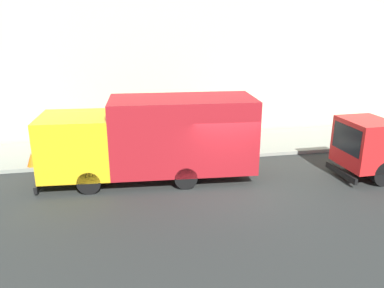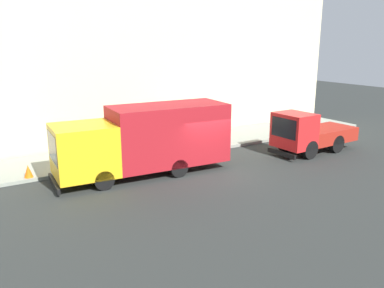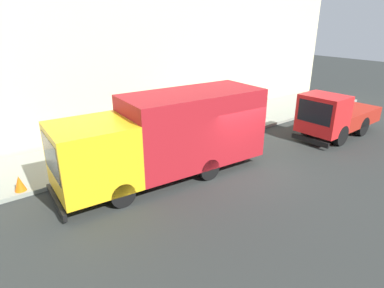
% 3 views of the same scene
% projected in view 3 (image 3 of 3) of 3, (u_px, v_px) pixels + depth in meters
% --- Properties ---
extents(ground, '(80.00, 80.00, 0.00)m').
position_uv_depth(ground, '(240.00, 170.00, 13.39)').
color(ground, '#282C2A').
extents(sidewalk, '(3.77, 30.00, 0.16)m').
position_uv_depth(sidewalk, '(173.00, 136.00, 16.98)').
color(sidewalk, gray).
rests_on(sidewalk, ground).
extents(building_facade, '(0.50, 30.00, 9.42)m').
position_uv_depth(building_facade, '(145.00, 40.00, 17.07)').
color(building_facade, beige).
rests_on(building_facade, ground).
extents(large_utility_truck, '(2.96, 8.26, 3.20)m').
position_uv_depth(large_utility_truck, '(168.00, 135.00, 12.34)').
color(large_utility_truck, yellow).
rests_on(large_utility_truck, ground).
extents(small_flatbed_truck, '(2.21, 5.28, 2.36)m').
position_uv_depth(small_flatbed_truck, '(335.00, 116.00, 16.76)').
color(small_flatbed_truck, red).
rests_on(small_flatbed_truck, ground).
extents(pedestrian_walking, '(0.51, 0.51, 1.69)m').
position_uv_depth(pedestrian_walking, '(128.00, 128.00, 15.08)').
color(pedestrian_walking, black).
rests_on(pedestrian_walking, sidewalk).
extents(pedestrian_standing, '(0.44, 0.44, 1.65)m').
position_uv_depth(pedestrian_standing, '(169.00, 119.00, 16.50)').
color(pedestrian_standing, brown).
rests_on(pedestrian_standing, sidewalk).
extents(traffic_cone_orange, '(0.39, 0.39, 0.56)m').
position_uv_depth(traffic_cone_orange, '(19.00, 183.00, 11.42)').
color(traffic_cone_orange, orange).
rests_on(traffic_cone_orange, sidewalk).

